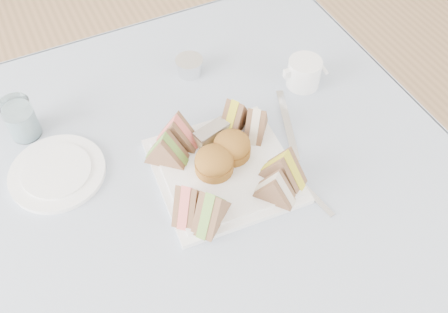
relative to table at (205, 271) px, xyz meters
name	(u,v)px	position (x,y,z in m)	size (l,w,h in m)	color
table	(205,271)	(0.00, 0.00, 0.00)	(0.90, 0.90, 0.74)	brown
tablecloth	(199,186)	(0.00, 0.00, 0.37)	(1.02, 1.02, 0.01)	#B3BBCA
serving_plate	(224,171)	(0.05, 0.00, 0.38)	(0.25, 0.25, 0.01)	white
sandwich_fl_a	(187,199)	(-0.04, -0.05, 0.42)	(0.08, 0.04, 0.07)	brown
sandwich_fl_b	(211,207)	(-0.01, -0.08, 0.43)	(0.09, 0.04, 0.08)	brown
sandwich_fr_a	(284,166)	(0.14, -0.06, 0.43)	(0.09, 0.04, 0.08)	brown
sandwich_fr_b	(275,186)	(0.11, -0.09, 0.42)	(0.08, 0.04, 0.07)	brown
sandwich_bl_a	(166,148)	(-0.03, 0.07, 0.42)	(0.08, 0.04, 0.07)	brown
sandwich_bl_b	(177,130)	(0.00, 0.10, 0.43)	(0.09, 0.04, 0.08)	brown
sandwich_br_a	(256,121)	(0.15, 0.06, 0.42)	(0.08, 0.04, 0.07)	brown
sandwich_br_b	(235,114)	(0.12, 0.09, 0.42)	(0.08, 0.04, 0.07)	brown
scone_left	(214,162)	(0.04, 0.01, 0.41)	(0.07, 0.07, 0.05)	olive
scone_right	(232,146)	(0.08, 0.03, 0.41)	(0.07, 0.07, 0.05)	olive
pastry_slice	(212,134)	(0.06, 0.08, 0.40)	(0.07, 0.03, 0.03)	tan
side_plate	(57,173)	(-0.23, 0.14, 0.38)	(0.18, 0.18, 0.01)	white
water_glass	(20,119)	(-0.26, 0.27, 0.42)	(0.06, 0.06, 0.09)	white
tea_strainer	(190,67)	(0.11, 0.29, 0.39)	(0.06, 0.06, 0.03)	silver
knife	(287,124)	(0.23, 0.06, 0.38)	(0.02, 0.19, 0.00)	silver
fork	(298,180)	(0.17, -0.07, 0.38)	(0.01, 0.19, 0.00)	silver
creamer_jug	(304,73)	(0.32, 0.15, 0.41)	(0.07, 0.07, 0.06)	white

